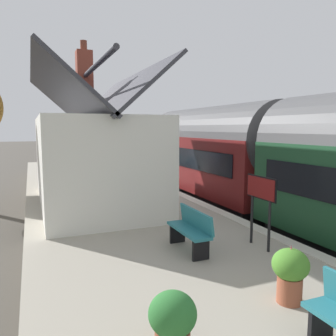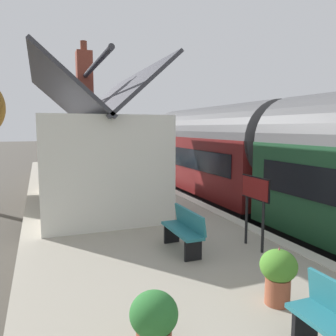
% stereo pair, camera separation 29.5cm
% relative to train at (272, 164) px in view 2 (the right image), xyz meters
% --- Properties ---
extents(ground_plane, '(160.00, 160.00, 0.00)m').
position_rel_train_xyz_m(ground_plane, '(2.36, 0.90, -2.21)').
color(ground_plane, '#4C473F').
extents(platform, '(32.00, 5.80, 0.80)m').
position_rel_train_xyz_m(platform, '(2.36, 4.80, -1.81)').
color(platform, '#A39B8C').
rests_on(platform, ground).
extents(platform_edge_coping, '(32.00, 0.36, 0.02)m').
position_rel_train_xyz_m(platform_edge_coping, '(2.36, 2.08, -1.40)').
color(platform_edge_coping, beige).
rests_on(platform_edge_coping, platform).
extents(rail_near, '(52.00, 0.08, 0.14)m').
position_rel_train_xyz_m(rail_near, '(2.36, -0.72, -2.14)').
color(rail_near, gray).
rests_on(rail_near, ground).
extents(rail_far, '(52.00, 0.08, 0.14)m').
position_rel_train_xyz_m(rail_far, '(2.36, 0.72, -2.14)').
color(rail_far, gray).
rests_on(rail_far, ground).
extents(train, '(16.94, 2.73, 4.32)m').
position_rel_train_xyz_m(train, '(0.00, 0.00, 0.00)').
color(train, black).
rests_on(train, ground).
extents(station_building, '(7.67, 3.67, 5.73)m').
position_rel_train_xyz_m(station_building, '(2.76, 5.51, 0.21)').
color(station_building, white).
rests_on(station_building, platform).
extents(bench_platform_end, '(1.41, 0.46, 0.88)m').
position_rel_train_xyz_m(bench_platform_end, '(10.75, 4.14, -0.93)').
color(bench_platform_end, '#26727F').
rests_on(bench_platform_end, platform).
extents(bench_by_lamp, '(1.40, 0.44, 0.88)m').
position_rel_train_xyz_m(bench_by_lamp, '(-2.74, 4.38, -0.93)').
color(bench_by_lamp, '#26727F').
rests_on(bench_by_lamp, platform).
extents(bench_mid_platform, '(1.42, 0.50, 0.88)m').
position_rel_train_xyz_m(bench_mid_platform, '(8.89, 4.20, -0.93)').
color(bench_mid_platform, '#26727F').
rests_on(bench_mid_platform, platform).
extents(planter_bench_right, '(0.56, 0.56, 0.74)m').
position_rel_train_xyz_m(planter_bench_right, '(-5.63, 6.03, -1.01)').
color(planter_bench_right, '#9E5138').
rests_on(planter_bench_right, platform).
extents(planter_edge_far, '(0.54, 0.54, 0.89)m').
position_rel_train_xyz_m(planter_edge_far, '(-5.24, 3.97, -0.93)').
color(planter_edge_far, '#9E5138').
rests_on(planter_edge_far, platform).
extents(planter_by_door, '(0.72, 0.32, 0.54)m').
position_rel_train_xyz_m(planter_by_door, '(4.02, 2.82, -1.15)').
color(planter_by_door, teal).
rests_on(planter_by_door, platform).
extents(station_sign_board, '(0.96, 0.06, 1.57)m').
position_rel_train_xyz_m(station_sign_board, '(-3.13, 2.90, -0.22)').
color(station_sign_board, black).
rests_on(station_sign_board, platform).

